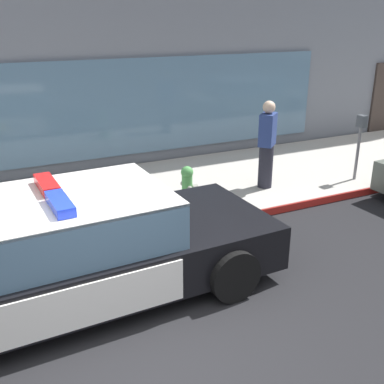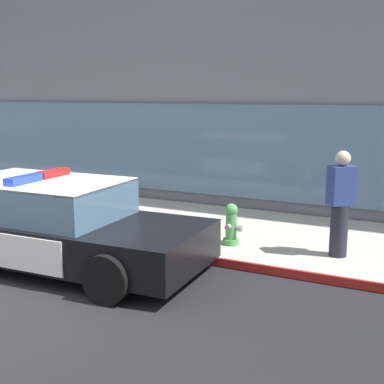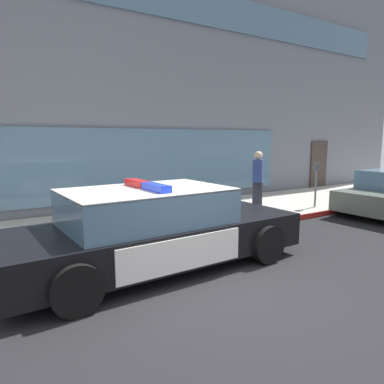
{
  "view_description": "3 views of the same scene",
  "coord_description": "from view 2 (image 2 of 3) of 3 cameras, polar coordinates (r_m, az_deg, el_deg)",
  "views": [
    {
      "loc": [
        -1.21,
        -3.85,
        3.36
      ],
      "look_at": [
        1.5,
        1.78,
        0.97
      ],
      "focal_mm": 43.5,
      "sensor_mm": 36.0,
      "label": 1
    },
    {
      "loc": [
        5.21,
        -4.68,
        2.73
      ],
      "look_at": [
        1.47,
        2.87,
        1.08
      ],
      "focal_mm": 47.07,
      "sensor_mm": 36.0,
      "label": 2
    },
    {
      "loc": [
        -2.92,
        -3.95,
        2.19
      ],
      "look_at": [
        1.33,
        2.8,
        0.99
      ],
      "focal_mm": 32.9,
      "sensor_mm": 36.0,
      "label": 3
    }
  ],
  "objects": [
    {
      "name": "fire_hydrant",
      "position": [
        8.75,
        4.49,
        -3.72
      ],
      "size": [
        0.34,
        0.39,
        0.73
      ],
      "color": "#4C994C",
      "rests_on": "sidewalk"
    },
    {
      "name": "ground",
      "position": [
        7.52,
        -20.56,
        -10.98
      ],
      "size": [
        48.0,
        48.0,
        0.0
      ],
      "primitive_type": "plane",
      "color": "black"
    },
    {
      "name": "police_cruiser",
      "position": [
        8.44,
        -15.95,
        -3.42
      ],
      "size": [
        5.16,
        2.28,
        1.49
      ],
      "rotation": [
        0.0,
        0.0,
        0.04
      ],
      "color": "black",
      "rests_on": "ground"
    },
    {
      "name": "sidewalk",
      "position": [
        10.61,
        -4.01,
        -3.45
      ],
      "size": [
        48.0,
        3.49,
        0.15
      ],
      "primitive_type": "cube",
      "color": "#B2ADA3",
      "rests_on": "ground"
    },
    {
      "name": "curb_red_paint",
      "position": [
        9.19,
        -9.59,
        -5.88
      ],
      "size": [
        28.8,
        0.04,
        0.14
      ],
      "primitive_type": "cube",
      "color": "maroon",
      "rests_on": "ground"
    },
    {
      "name": "pedestrian_on_sidewalk",
      "position": [
        8.33,
        16.46,
        -1.28
      ],
      "size": [
        0.47,
        0.46,
        1.71
      ],
      "rotation": [
        0.0,
        0.0,
        2.29
      ],
      "color": "#23232D",
      "rests_on": "sidewalk"
    },
    {
      "name": "storefront_building",
      "position": [
        16.89,
        17.75,
        16.25
      ],
      "size": [
        24.02,
        11.96,
        8.81
      ],
      "color": "slate",
      "rests_on": "ground"
    }
  ]
}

